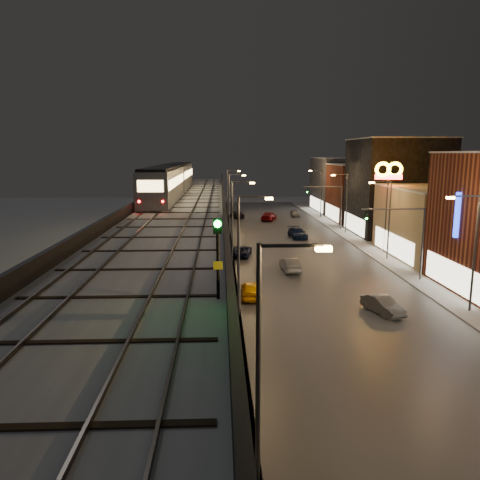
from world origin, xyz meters
name	(u,v)px	position (x,y,z in m)	size (l,w,h in m)	color
ground	(264,408)	(0.00, 0.00, 0.00)	(220.00, 220.00, 0.00)	silver
road_surface	(299,253)	(7.50, 35.00, 0.03)	(17.00, 120.00, 0.06)	#46474D
sidewalk_right	(379,252)	(17.50, 35.00, 0.07)	(4.00, 120.00, 0.14)	#9FA1A8
under_viaduct_pavement	(188,254)	(-6.00, 35.00, 0.03)	(11.00, 120.00, 0.06)	#9FA1A8
elevated_viaduct	(185,211)	(-6.00, 31.84, 5.62)	(9.00, 100.00, 6.30)	black
viaduct_trackbed	(185,204)	(-6.01, 31.97, 6.39)	(8.40, 100.00, 0.32)	#B2B7C1
viaduct_parapet_streetside	(224,200)	(-1.65, 32.00, 6.85)	(0.30, 100.00, 1.10)	black
viaduct_parapet_far	(146,200)	(-10.35, 32.00, 6.85)	(0.30, 100.00, 1.10)	black
building_c	(445,223)	(23.99, 32.00, 4.08)	(12.20, 15.20, 8.16)	#917C59
building_d	(396,187)	(23.99, 48.00, 7.08)	(12.20, 13.20, 14.16)	black
building_e	(366,193)	(23.99, 62.00, 5.08)	(12.20, 12.20, 10.16)	maroon
building_f	(346,185)	(23.99, 76.00, 5.58)	(12.20, 16.20, 11.16)	#3D3D41
streetlight_left_0	(266,348)	(-0.43, -5.00, 5.24)	(2.57, 0.28, 9.00)	#38383A
streetlight_left_1	(242,247)	(-0.43, 13.00, 5.24)	(2.57, 0.28, 9.00)	#38383A
streetlight_right_1	(472,245)	(16.73, 13.00, 5.24)	(2.56, 0.28, 9.00)	#38383A
streetlight_left_2	(235,215)	(-0.43, 31.00, 5.24)	(2.57, 0.28, 9.00)	#38383A
streetlight_right_2	(387,214)	(16.73, 31.00, 5.24)	(2.56, 0.28, 9.00)	#38383A
streetlight_left_3	(231,199)	(-0.43, 49.00, 5.24)	(2.57, 0.28, 9.00)	#38383A
streetlight_right_3	(345,199)	(16.73, 49.00, 5.24)	(2.56, 0.28, 9.00)	#38383A
streetlight_left_4	(229,190)	(-0.43, 67.00, 5.24)	(2.57, 0.28, 9.00)	#38383A
streetlight_right_4	(320,190)	(16.73, 67.00, 5.24)	(2.56, 0.28, 9.00)	#38383A
traffic_light_rig_a	(411,234)	(15.84, 22.00, 4.50)	(6.10, 0.34, 7.00)	#38383A
traffic_light_rig_b	(334,202)	(15.84, 52.00, 4.50)	(6.10, 0.34, 7.00)	#38383A
subway_train	(172,179)	(-8.50, 43.14, 8.55)	(3.25, 39.48, 3.89)	gray
rail_signal	(218,243)	(-2.10, -3.73, 8.78)	(0.35, 0.43, 3.04)	black
car_taxi	(251,290)	(0.51, 17.19, 0.70)	(1.66, 4.13, 1.41)	#FAB000
car_near_white	(290,265)	(5.07, 26.00, 0.70)	(1.48, 4.25, 1.40)	gray
car_mid_silver	(241,251)	(0.38, 33.36, 0.66)	(2.18, 4.74, 1.32)	black
car_mid_dark	(269,216)	(6.74, 63.17, 0.75)	(2.11, 5.19, 1.51)	maroon
car_far_white	(237,215)	(1.05, 66.29, 0.73)	(1.71, 4.26, 1.45)	black
car_onc_silver	(383,306)	(10.18, 12.82, 0.65)	(1.38, 3.97, 1.31)	#4F5052
car_onc_white	(297,233)	(8.96, 44.93, 0.73)	(2.03, 5.00, 1.45)	#0C1938
car_onc_red	(295,214)	(12.24, 67.73, 0.65)	(1.53, 3.80, 1.29)	gray
sign_mcdonalds	(388,178)	(18.00, 34.75, 9.09)	(3.27, 0.83, 11.00)	#38383A
sign_carwash	(463,222)	(18.50, 17.82, 6.23)	(1.70, 0.35, 8.80)	#38383A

